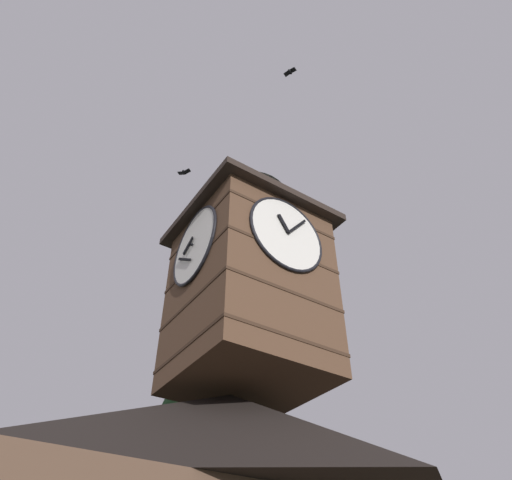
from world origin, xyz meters
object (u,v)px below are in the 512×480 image
clock_tower (249,280)px  flying_bird_low (290,72)px  pine_tree_behind (188,476)px  flying_bird_high (184,172)px  moon (177,474)px

clock_tower → flying_bird_low: size_ratio=17.23×
flying_bird_low → pine_tree_behind: bearing=-101.9°
clock_tower → flying_bird_high: flying_bird_high is taller
clock_tower → pine_tree_behind: clock_tower is taller
moon → clock_tower: bearing=67.6°
moon → flying_bird_high: flying_bird_high is taller
moon → flying_bird_low: bearing=68.7°
pine_tree_behind → moon: 30.67m
flying_bird_low → moon: bearing=-111.3°
clock_tower → moon: (-13.68, -33.24, 2.80)m
pine_tree_behind → flying_bird_high: size_ratio=25.64×
clock_tower → flying_bird_high: (1.36, -3.44, 7.36)m
pine_tree_behind → flying_bird_low: flying_bird_low is taller
pine_tree_behind → flying_bird_high: flying_bird_high is taller
pine_tree_behind → flying_bird_high: bearing=43.9°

